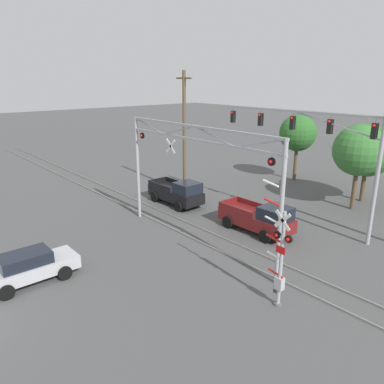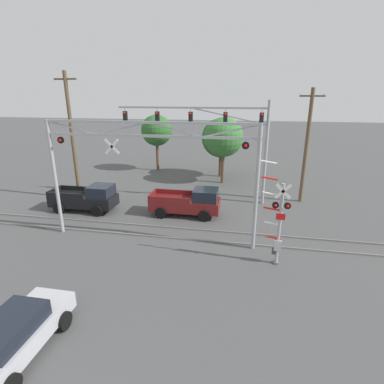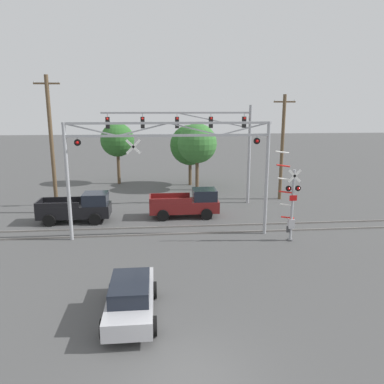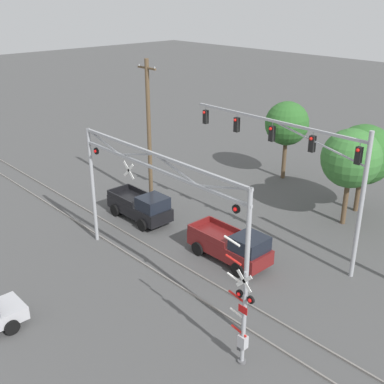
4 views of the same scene
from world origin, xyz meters
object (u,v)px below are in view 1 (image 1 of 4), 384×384
object	(u,v)px
crossing_gantry	(195,161)
background_tree_far_right_verge	(298,133)
utility_pole_left	(184,132)
pickup_truck_following	(178,193)
traffic_signal_span	(326,142)
pickup_truck_lead	(259,218)
background_tree_beyond_span	(368,151)
sedan_waiting	(29,267)
crossing_signal_mast	(279,260)
background_tree_far_left_verge	(359,150)

from	to	relation	value
crossing_gantry	background_tree_far_right_verge	distance (m)	17.35
crossing_gantry	utility_pole_left	size ratio (longest dim) A/B	1.21
crossing_gantry	pickup_truck_following	world-z (taller)	crossing_gantry
background_tree_far_right_verge	crossing_gantry	bearing A→B (deg)	-74.50
traffic_signal_span	pickup_truck_lead	bearing A→B (deg)	-119.40
crossing_gantry	traffic_signal_span	bearing A→B (deg)	65.81
pickup_truck_following	background_tree_beyond_span	size ratio (longest dim) A/B	0.80
crossing_gantry	sedan_waiting	world-z (taller)	crossing_gantry
pickup_truck_lead	pickup_truck_following	xyz separation A→B (m)	(-7.59, -0.48, -0.00)
crossing_gantry	crossing_signal_mast	distance (m)	7.71
crossing_gantry	pickup_truck_following	size ratio (longest dim) A/B	2.49
crossing_signal_mast	pickup_truck_following	xyz separation A→B (m)	(-13.16, 5.05, -1.13)
crossing_gantry	background_tree_far_left_verge	size ratio (longest dim) A/B	1.91
crossing_signal_mast	utility_pole_left	bearing A→B (deg)	153.90
background_tree_far_left_verge	pickup_truck_following	bearing A→B (deg)	-134.81
background_tree_far_right_verge	traffic_signal_span	bearing A→B (deg)	-48.28
traffic_signal_span	sedan_waiting	distance (m)	18.01
traffic_signal_span	pickup_truck_lead	world-z (taller)	traffic_signal_span
crossing_gantry	background_tree_far_right_verge	size ratio (longest dim) A/B	1.94
background_tree_beyond_span	background_tree_far_left_verge	distance (m)	2.47
background_tree_far_left_verge	utility_pole_left	bearing A→B (deg)	-148.84
crossing_gantry	background_tree_beyond_span	size ratio (longest dim) A/B	1.99
pickup_truck_lead	background_tree_far_right_verge	distance (m)	14.42
traffic_signal_span	crossing_signal_mast	bearing A→B (deg)	-68.48
traffic_signal_span	background_tree_beyond_span	xyz separation A→B (m)	(-0.81, 7.66, -1.62)
sedan_waiting	background_tree_far_left_verge	xyz separation A→B (m)	(4.89, 21.78, 3.63)
sedan_waiting	background_tree_far_left_verge	world-z (taller)	background_tree_far_left_verge
background_tree_far_left_verge	pickup_truck_lead	bearing A→B (deg)	-100.48
traffic_signal_span	pickup_truck_following	world-z (taller)	traffic_signal_span
crossing_signal_mast	background_tree_beyond_span	size ratio (longest dim) A/B	0.89
pickup_truck_following	background_tree_beyond_span	world-z (taller)	background_tree_beyond_span
crossing_signal_mast	traffic_signal_span	distance (m)	10.38
pickup_truck_lead	background_tree_beyond_span	world-z (taller)	background_tree_beyond_span
background_tree_beyond_span	utility_pole_left	bearing A→B (deg)	-139.63
pickup_truck_following	background_tree_far_right_verge	xyz separation A→B (m)	(1.51, 13.08, 3.51)
traffic_signal_span	sedan_waiting	size ratio (longest dim) A/B	2.67
crossing_signal_mast	utility_pole_left	world-z (taller)	utility_pole_left
sedan_waiting	crossing_gantry	bearing A→B (deg)	78.42
traffic_signal_span	sedan_waiting	world-z (taller)	traffic_signal_span
utility_pole_left	crossing_gantry	bearing A→B (deg)	-36.32
utility_pole_left	traffic_signal_span	bearing A→B (deg)	7.75
crossing_signal_mast	pickup_truck_lead	world-z (taller)	crossing_signal_mast
crossing_signal_mast	pickup_truck_following	size ratio (longest dim) A/B	1.12
pickup_truck_following	sedan_waiting	size ratio (longest dim) A/B	1.10
sedan_waiting	background_tree_far_right_verge	bearing A→B (deg)	96.29
utility_pole_left	background_tree_far_left_verge	size ratio (longest dim) A/B	1.58
pickup_truck_following	background_tree_far_left_verge	bearing A→B (deg)	45.19
pickup_truck_following	crossing_signal_mast	bearing A→B (deg)	-20.98
traffic_signal_span	background_tree_far_right_verge	world-z (taller)	traffic_signal_span
utility_pole_left	background_tree_beyond_span	size ratio (longest dim) A/B	1.65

